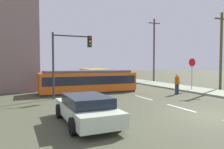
# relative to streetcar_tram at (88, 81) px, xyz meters

# --- Properties ---
(ground_plane) EXTENTS (120.00, 120.00, 0.00)m
(ground_plane) POSITION_rel_streetcar_tram_xyz_m (2.93, -0.44, -1.00)
(ground_plane) COLOR #4B4E38
(sidewalk_curb_right) EXTENTS (3.20, 36.00, 0.14)m
(sidewalk_curb_right) POSITION_rel_streetcar_tram_xyz_m (9.73, -4.44, -0.93)
(sidewalk_curb_right) COLOR gray
(sidewalk_curb_right) RESTS_ON ground
(lane_stripe_1) EXTENTS (0.16, 2.40, 0.01)m
(lane_stripe_1) POSITION_rel_streetcar_tram_xyz_m (2.93, -8.44, -0.99)
(lane_stripe_1) COLOR silver
(lane_stripe_1) RESTS_ON ground
(lane_stripe_2) EXTENTS (0.16, 2.40, 0.01)m
(lane_stripe_2) POSITION_rel_streetcar_tram_xyz_m (2.93, -4.44, -0.99)
(lane_stripe_2) COLOR silver
(lane_stripe_2) RESTS_ON ground
(lane_stripe_3) EXTENTS (0.16, 2.40, 0.01)m
(lane_stripe_3) POSITION_rel_streetcar_tram_xyz_m (2.93, 6.00, -0.99)
(lane_stripe_3) COLOR silver
(lane_stripe_3) RESTS_ON ground
(lane_stripe_4) EXTENTS (0.16, 2.40, 0.01)m
(lane_stripe_4) POSITION_rel_streetcar_tram_xyz_m (2.93, 12.00, -0.99)
(lane_stripe_4) COLOR silver
(lane_stripe_4) RESTS_ON ground
(streetcar_tram) EXTENTS (8.26, 2.60, 1.93)m
(streetcar_tram) POSITION_rel_streetcar_tram_xyz_m (0.00, 0.00, 0.00)
(streetcar_tram) COLOR orange
(streetcar_tram) RESTS_ON ground
(city_bus) EXTENTS (2.67, 5.36, 1.93)m
(city_bus) POSITION_rel_streetcar_tram_xyz_m (2.41, 5.24, 0.10)
(city_bus) COLOR gold
(city_bus) RESTS_ON ground
(pedestrian_crossing) EXTENTS (0.51, 0.36, 1.67)m
(pedestrian_crossing) POSITION_rel_streetcar_tram_xyz_m (6.40, -3.97, -0.05)
(pedestrian_crossing) COLOR #32364F
(pedestrian_crossing) RESTS_ON ground
(parked_sedan_near) EXTENTS (2.04, 4.46, 1.19)m
(parked_sedan_near) POSITION_rel_streetcar_tram_xyz_m (-2.83, -9.37, -0.37)
(parked_sedan_near) COLOR silver
(parked_sedan_near) RESTS_ON ground
(parked_sedan_mid) EXTENTS (2.06, 4.41, 1.19)m
(parked_sedan_mid) POSITION_rel_streetcar_tram_xyz_m (-2.11, 3.96, -0.37)
(parked_sedan_mid) COLOR #123E96
(parked_sedan_mid) RESTS_ON ground
(stop_sign) EXTENTS (0.76, 0.07, 2.88)m
(stop_sign) POSITION_rel_streetcar_tram_xyz_m (9.41, -2.43, 1.20)
(stop_sign) COLOR gray
(stop_sign) RESTS_ON sidewalk_curb_right
(traffic_light_mast) EXTENTS (2.89, 0.33, 4.72)m
(traffic_light_mast) POSITION_rel_streetcar_tram_xyz_m (-2.09, -2.49, 2.33)
(traffic_light_mast) COLOR #333333
(traffic_light_mast) RESTS_ON ground
(utility_pole_near) EXTENTS (1.80, 0.24, 7.41)m
(utility_pole_near) POSITION_rel_streetcar_tram_xyz_m (12.45, -3.00, 2.88)
(utility_pole_near) COLOR #4C4B24
(utility_pole_near) RESTS_ON ground
(utility_pole_mid) EXTENTS (1.80, 0.24, 8.77)m
(utility_pole_mid) POSITION_rel_streetcar_tram_xyz_m (11.75, 7.35, 3.57)
(utility_pole_mid) COLOR #513D38
(utility_pole_mid) RESTS_ON ground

